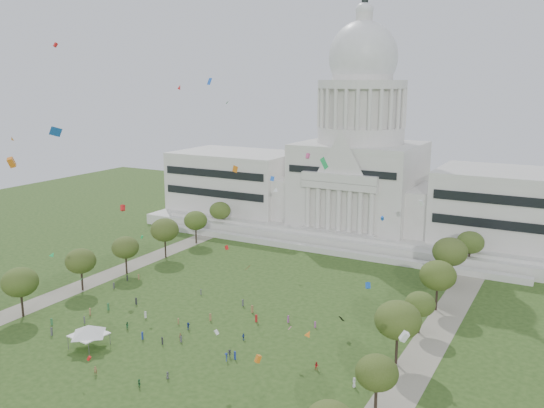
{
  "coord_description": "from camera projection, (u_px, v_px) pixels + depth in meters",
  "views": [
    {
      "loc": [
        73.95,
        -90.48,
        57.15
      ],
      "look_at": [
        0.0,
        45.0,
        24.0
      ],
      "focal_mm": 38.0,
      "sensor_mm": 36.0,
      "label": 1
    }
  ],
  "objects": [
    {
      "name": "row_tree_l_6",
      "position": [
        220.0,
        211.0,
        221.0
      ],
      "size": [
        8.19,
        8.19,
        11.64
      ],
      "color": "black",
      "rests_on": "ground"
    },
    {
      "name": "person_3",
      "position": [
        226.0,
        357.0,
        119.55
      ],
      "size": [
        1.14,
        1.32,
        1.82
      ],
      "primitive_type": "imported",
      "rotation": [
        0.0,
        0.0,
        5.28
      ],
      "color": "navy",
      "rests_on": "ground"
    },
    {
      "name": "person_4",
      "position": [
        180.0,
        337.0,
        128.9
      ],
      "size": [
        0.69,
        1.14,
        1.86
      ],
      "primitive_type": "imported",
      "rotation": [
        0.0,
        0.0,
        4.8
      ],
      "color": "olive",
      "rests_on": "ground"
    },
    {
      "name": "row_tree_r_3",
      "position": [
        420.0,
        304.0,
        131.6
      ],
      "size": [
        7.01,
        7.01,
        9.98
      ],
      "color": "black",
      "rests_on": "ground"
    },
    {
      "name": "row_tree_l_1",
      "position": [
        20.0,
        282.0,
        140.51
      ],
      "size": [
        8.86,
        8.86,
        12.59
      ],
      "color": "black",
      "rests_on": "ground"
    },
    {
      "name": "person_0",
      "position": [
        354.0,
        382.0,
        109.31
      ],
      "size": [
        1.02,
        1.15,
        1.98
      ],
      "primitive_type": "imported",
      "rotation": [
        0.0,
        0.0,
        5.21
      ],
      "color": "silver",
      "rests_on": "ground"
    },
    {
      "name": "row_tree_l_5",
      "position": [
        196.0,
        221.0,
        204.64
      ],
      "size": [
        8.33,
        8.33,
        11.85
      ],
      "color": "black",
      "rests_on": "ground"
    },
    {
      "name": "row_tree_l_4",
      "position": [
        165.0,
        230.0,
        187.95
      ],
      "size": [
        9.29,
        9.29,
        13.21
      ],
      "color": "black",
      "rests_on": "ground"
    },
    {
      "name": "row_tree_r_2",
      "position": [
        398.0,
        320.0,
        116.53
      ],
      "size": [
        9.55,
        9.55,
        13.58
      ],
      "color": "black",
      "rests_on": "ground"
    },
    {
      "name": "row_tree_r_6",
      "position": [
        470.0,
        242.0,
        176.6
      ],
      "size": [
        8.42,
        8.42,
        11.97
      ],
      "color": "black",
      "rests_on": "ground"
    },
    {
      "name": "person_2",
      "position": [
        317.0,
        366.0,
        115.8
      ],
      "size": [
        0.98,
        0.8,
        1.75
      ],
      "primitive_type": "imported",
      "rotation": [
        0.0,
        0.0,
        0.37
      ],
      "color": "#B21E1E",
      "rests_on": "ground"
    },
    {
      "name": "person_11",
      "position": [
        139.0,
        383.0,
        109.46
      ],
      "size": [
        1.51,
        1.42,
        1.6
      ],
      "primitive_type": "imported",
      "rotation": [
        0.0,
        0.0,
        2.43
      ],
      "color": "#33723F",
      "rests_on": "ground"
    },
    {
      "name": "path_right",
      "position": [
        429.0,
        344.0,
        127.55
      ],
      "size": [
        8.0,
        160.0,
        0.04
      ],
      "primitive_type": "cube",
      "color": "gray",
      "rests_on": "ground"
    },
    {
      "name": "row_tree_r_5",
      "position": [
        450.0,
        252.0,
        162.07
      ],
      "size": [
        9.82,
        9.82,
        13.96
      ],
      "color": "black",
      "rests_on": "ground"
    },
    {
      "name": "person_9",
      "position": [
        230.0,
        353.0,
        121.17
      ],
      "size": [
        1.26,
        1.05,
        1.73
      ],
      "primitive_type": "imported",
      "rotation": [
        0.0,
        0.0,
        0.51
      ],
      "color": "#26262B",
      "rests_on": "ground"
    },
    {
      "name": "person_8",
      "position": [
        127.0,
        325.0,
        135.0
      ],
      "size": [
        0.91,
        0.59,
        1.81
      ],
      "primitive_type": "imported",
      "rotation": [
        0.0,
        0.0,
        3.08
      ],
      "color": "#33723F",
      "rests_on": "ground"
    },
    {
      "name": "row_tree_l_3",
      "position": [
        125.0,
        247.0,
        172.32
      ],
      "size": [
        8.12,
        8.12,
        11.55
      ],
      "color": "black",
      "rests_on": "ground"
    },
    {
      "name": "person_6",
      "position": [
        168.0,
        375.0,
        112.43
      ],
      "size": [
        0.54,
        0.77,
        1.5
      ],
      "primitive_type": "imported",
      "rotation": [
        0.0,
        0.0,
        1.47
      ],
      "color": "#4C4C51",
      "rests_on": "ground"
    },
    {
      "name": "path_left",
      "position": [
        108.0,
        275.0,
        172.52
      ],
      "size": [
        8.0,
        160.0,
        0.04
      ],
      "primitive_type": "cube",
      "color": "gray",
      "rests_on": "ground"
    },
    {
      "name": "distant_crowd",
      "position": [
        167.0,
        314.0,
        141.91
      ],
      "size": [
        62.1,
        39.26,
        1.95
      ],
      "color": "#33723F",
      "rests_on": "ground"
    },
    {
      "name": "row_tree_l_2",
      "position": [
        81.0,
        261.0,
        158.45
      ],
      "size": [
        8.42,
        8.42,
        11.97
      ],
      "color": "black",
      "rests_on": "ground"
    },
    {
      "name": "capitol",
      "position": [
        359.0,
        175.0,
        217.09
      ],
      "size": [
        160.0,
        64.5,
        91.3
      ],
      "color": "silver",
      "rests_on": "ground"
    },
    {
      "name": "ground",
      "position": [
        172.0,
        351.0,
        124.29
      ],
      "size": [
        400.0,
        400.0,
        0.0
      ],
      "primitive_type": "plane",
      "color": "#284417",
      "rests_on": "ground"
    },
    {
      "name": "kite_swarm",
      "position": [
        207.0,
        229.0,
        123.95
      ],
      "size": [
        92.01,
        107.23,
        61.34
      ],
      "color": "blue",
      "rests_on": "ground"
    },
    {
      "name": "row_tree_r_1",
      "position": [
        377.0,
        373.0,
        99.53
      ],
      "size": [
        7.58,
        7.58,
        10.78
      ],
      "color": "black",
      "rests_on": "ground"
    },
    {
      "name": "event_tent",
      "position": [
        88.0,
        330.0,
        125.29
      ],
      "size": [
        10.26,
        10.26,
        5.2
      ],
      "color": "#4C4C4C",
      "rests_on": "ground"
    },
    {
      "name": "person_5",
      "position": [
        188.0,
        326.0,
        134.88
      ],
      "size": [
        1.16,
        1.71,
        1.72
      ],
      "primitive_type": "imported",
      "rotation": [
        0.0,
        0.0,
        1.94
      ],
      "color": "navy",
      "rests_on": "ground"
    },
    {
      "name": "person_7",
      "position": [
        95.0,
        370.0,
        114.05
      ],
      "size": [
        0.82,
        0.82,
        1.85
      ],
      "primitive_type": "imported",
      "rotation": [
        0.0,
        0.0,
        3.93
      ],
      "color": "olive",
      "rests_on": "ground"
    },
    {
      "name": "row_tree_r_4",
      "position": [
        438.0,
        275.0,
        144.32
      ],
      "size": [
        9.19,
        9.19,
        13.06
      ],
      "color": "black",
      "rests_on": "ground"
    },
    {
      "name": "person_10",
      "position": [
        243.0,
        337.0,
        129.26
      ],
      "size": [
        0.65,
        1.0,
        1.59
      ],
      "primitive_type": "imported",
      "rotation": [
        0.0,
        0.0,
        1.41
      ],
      "color": "navy",
      "rests_on": "ground"
    }
  ]
}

